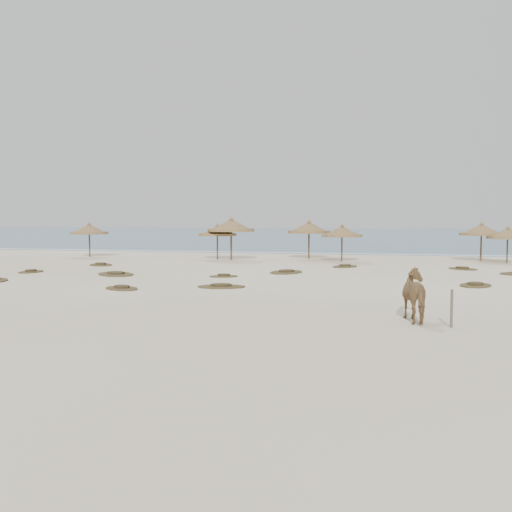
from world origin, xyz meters
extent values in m
plane|color=#EEE4C3|center=(0.00, 0.00, 0.00)|extent=(160.00, 160.00, 0.00)
cube|color=#265472|center=(0.00, 75.00, 0.00)|extent=(200.00, 100.00, 0.01)
cube|color=silver|center=(0.00, 26.00, 0.00)|extent=(70.00, 0.60, 0.01)
cylinder|color=#4F3828|center=(-17.65, 18.09, 1.02)|extent=(0.12, 0.12, 2.05)
cylinder|color=olive|center=(-17.65, 18.09, 1.87)|extent=(3.78, 3.78, 0.18)
cone|color=olive|center=(-17.65, 18.09, 2.19)|extent=(3.65, 3.65, 0.73)
cone|color=olive|center=(-17.65, 18.09, 2.63)|extent=(0.35, 0.35, 0.21)
cylinder|color=#4F3828|center=(-5.89, 17.35, 1.19)|extent=(0.14, 0.14, 2.38)
cylinder|color=olive|center=(-5.89, 17.35, 2.17)|extent=(3.65, 3.65, 0.20)
cone|color=olive|center=(-5.89, 17.35, 2.55)|extent=(3.53, 3.53, 0.85)
cone|color=olive|center=(-5.89, 17.35, 3.06)|extent=(0.41, 0.41, 0.25)
cylinder|color=#4F3828|center=(-7.01, 17.59, 1.00)|extent=(0.11, 0.11, 2.00)
cylinder|color=olive|center=(-7.01, 17.59, 1.83)|extent=(3.17, 3.17, 0.17)
cone|color=olive|center=(-7.01, 17.59, 2.14)|extent=(3.07, 3.07, 0.71)
cone|color=olive|center=(-7.01, 17.59, 2.57)|extent=(0.34, 0.34, 0.21)
cylinder|color=#4F3828|center=(-0.50, 19.58, 1.10)|extent=(0.13, 0.13, 2.20)
cylinder|color=olive|center=(-0.50, 19.58, 2.01)|extent=(3.16, 3.16, 0.19)
cone|color=olive|center=(-0.50, 19.58, 2.36)|extent=(3.06, 3.06, 0.79)
cone|color=olive|center=(-0.50, 19.58, 2.83)|extent=(0.38, 0.38, 0.23)
cylinder|color=#4F3828|center=(2.08, 17.66, 1.00)|extent=(0.11, 0.11, 2.00)
cylinder|color=olive|center=(2.08, 17.66, 1.83)|extent=(3.38, 3.38, 0.17)
cone|color=olive|center=(2.08, 17.66, 2.14)|extent=(3.26, 3.26, 0.71)
cone|color=olive|center=(2.08, 17.66, 2.57)|extent=(0.34, 0.34, 0.21)
cylinder|color=#4F3828|center=(11.65, 20.01, 1.05)|extent=(0.12, 0.12, 2.10)
cylinder|color=olive|center=(11.65, 20.01, 1.92)|extent=(3.83, 3.83, 0.18)
cone|color=olive|center=(11.65, 20.01, 2.25)|extent=(3.70, 3.70, 0.75)
cone|color=olive|center=(11.65, 20.01, 2.70)|extent=(0.36, 0.36, 0.22)
cylinder|color=#4F3828|center=(13.13, 18.74, 0.95)|extent=(0.11, 0.11, 1.90)
cylinder|color=olive|center=(13.13, 18.74, 1.74)|extent=(2.91, 2.91, 0.16)
cone|color=olive|center=(13.13, 18.74, 2.03)|extent=(2.81, 2.81, 0.68)
cone|color=olive|center=(13.13, 18.74, 2.44)|extent=(0.33, 0.33, 0.20)
imported|color=#9A7846|center=(6.09, -4.90, 0.80)|extent=(1.35, 2.05, 1.60)
cylinder|color=brown|center=(6.96, -5.68, 0.55)|extent=(0.09, 0.09, 1.10)
camera|label=1|loc=(5.10, -22.63, 3.18)|focal=40.00mm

